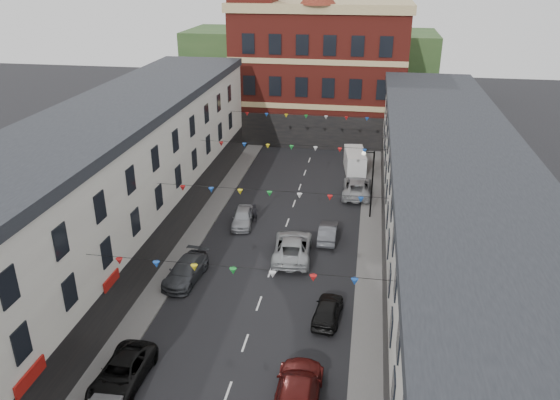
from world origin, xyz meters
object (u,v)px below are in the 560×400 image
Objects in this scene: street_lamp at (370,175)px; car_left_e at (243,217)px; car_right_d at (328,310)px; moving_car at (292,247)px; car_left_c at (122,373)px; pedestrian at (255,213)px; car_right_e at (328,232)px; car_right_c at (298,392)px; car_right_f at (357,187)px; white_van at (355,161)px; car_left_d at (186,271)px.

street_lamp is 1.48× the size of car_left_e.
car_right_d is 0.66× the size of moving_car.
pedestrian is (2.74, 20.03, 0.10)m from car_left_c.
car_right_c is at bearing 90.24° from car_right_e.
street_lamp is 25.48m from car_left_c.
car_right_f is (1.04, 19.88, 0.11)m from car_right_d.
street_lamp is at bearing 23.37° from pedestrian.
white_van is at bearing -86.00° from car_right_f.
moving_car is at bearing -124.89° from street_lamp.
car_left_c is (-12.05, -22.22, -3.23)m from street_lamp.
car_left_d is 10.39m from car_right_d.
pedestrian is at bearing -166.77° from street_lamp.
car_left_c is at bearing -102.02° from car_left_e.
street_lamp reaches higher than car_left_c.
car_left_d is 0.82× the size of moving_car.
car_right_c is 33.49m from white_van.
car_right_d is at bearing 37.33° from car_left_c.
car_right_e is 3.96m from moving_car.
car_right_d is 14.66m from pedestrian.
car_right_d is at bearing -11.25° from car_left_d.
street_lamp reaches higher than pedestrian.
car_left_d is 11.81m from car_right_e.
car_left_e is 6.69m from moving_car.
pedestrian reaches higher than car_right_f.
car_right_f is (1.90, 27.16, -0.03)m from car_right_c.
street_lamp is 5.94m from car_right_f.
car_left_d is 13.70m from car_right_c.
car_left_e is 20.52m from car_right_c.
car_right_e is (9.10, 7.53, -0.05)m from car_left_d.
car_left_e is at bearing 85.54° from car_left_c.
car_left_e is (-10.15, -3.00, -3.22)m from street_lamp.
car_left_c is at bearing 67.69° from car_right_f.
moving_car is 19.24m from white_van.
car_right_c is at bearing -75.84° from car_left_e.
car_left_c is 3.12× the size of pedestrian.
white_van reaches higher than car_right_d.
car_left_c is 0.87× the size of car_right_c.
car_right_d is at bearing 94.93° from car_right_e.
moving_car is (-5.32, -7.62, -3.09)m from street_lamp.
white_van is (1.43, 33.45, 0.29)m from car_right_c.
moving_car reaches higher than car_left_c.
street_lamp is 11.06m from car_left_e.
car_right_c reaches higher than car_left_d.
white_van is 3.19× the size of pedestrian.
car_right_d is (9.96, 7.28, -0.01)m from car_left_c.
car_right_c is 1.12× the size of white_van.
car_left_e is at bearing -163.53° from street_lamp.
car_left_c is at bearing -84.70° from car_left_d.
street_lamp reaches higher than car_left_e.
street_lamp is at bearing -97.86° from car_right_c.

